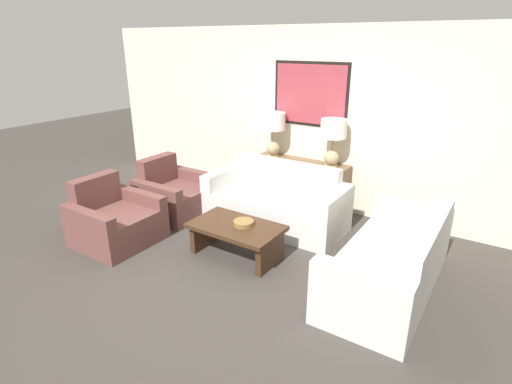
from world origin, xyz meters
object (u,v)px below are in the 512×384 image
(table_lamp_left, at_px, (273,128))
(armchair_near_back_wall, at_px, (175,195))
(couch_by_back_wall, at_px, (276,204))
(console_table, at_px, (300,184))
(decorative_bowl, at_px, (244,223))
(armchair_near_camera, at_px, (115,221))
(couch_by_side, at_px, (392,265))
(coffee_table, at_px, (236,233))
(table_lamp_right, at_px, (333,135))

(table_lamp_left, relative_size, armchair_near_back_wall, 0.73)
(couch_by_back_wall, bearing_deg, console_table, 90.00)
(table_lamp_left, distance_m, couch_by_back_wall, 1.25)
(decorative_bowl, distance_m, armchair_near_camera, 1.71)
(table_lamp_left, height_order, armchair_near_camera, table_lamp_left)
(armchair_near_back_wall, bearing_deg, decorative_bowl, -17.23)
(couch_by_side, relative_size, coffee_table, 1.81)
(decorative_bowl, height_order, armchair_near_back_wall, armchair_near_back_wall)
(armchair_near_back_wall, bearing_deg, couch_by_back_wall, 19.69)
(decorative_bowl, bearing_deg, table_lamp_right, 78.90)
(couch_by_back_wall, height_order, coffee_table, couch_by_back_wall)
(couch_by_back_wall, bearing_deg, couch_by_side, -22.14)
(table_lamp_left, distance_m, table_lamp_right, 0.98)
(console_table, relative_size, couch_by_side, 0.75)
(console_table, distance_m, table_lamp_left, 0.96)
(coffee_table, xyz_separation_m, armchair_near_back_wall, (-1.52, 0.54, -0.02))
(couch_by_side, bearing_deg, table_lamp_left, 147.95)
(couch_by_back_wall, bearing_deg, armchair_near_camera, -132.18)
(couch_by_back_wall, distance_m, decorative_bowl, 1.04)
(couch_by_side, xyz_separation_m, coffee_table, (-1.74, -0.32, 0.01))
(table_lamp_right, height_order, couch_by_side, table_lamp_right)
(armchair_near_back_wall, bearing_deg, armchair_near_camera, -90.00)
(table_lamp_right, xyz_separation_m, couch_by_side, (1.33, -1.44, -0.90))
(console_table, distance_m, armchair_near_back_wall, 1.90)
(coffee_table, relative_size, armchair_near_back_wall, 1.16)
(couch_by_back_wall, bearing_deg, table_lamp_left, 124.72)
(table_lamp_left, bearing_deg, console_table, 0.00)
(console_table, xyz_separation_m, armchair_near_camera, (-1.45, -2.30, -0.09))
(table_lamp_right, distance_m, decorative_bowl, 1.91)
(coffee_table, bearing_deg, table_lamp_right, 76.82)
(decorative_bowl, bearing_deg, armchair_near_camera, -159.94)
(couch_by_back_wall, relative_size, armchair_near_camera, 2.09)
(couch_by_back_wall, xyz_separation_m, coffee_table, (0.08, -1.06, 0.01))
(console_table, xyz_separation_m, table_lamp_right, (0.49, 0.00, 0.82))
(couch_by_side, height_order, coffee_table, couch_by_side)
(armchair_near_camera, bearing_deg, armchair_near_back_wall, 90.00)
(console_table, height_order, decorative_bowl, console_table)
(table_lamp_right, distance_m, couch_by_back_wall, 1.25)
(couch_by_side, bearing_deg, table_lamp_right, 132.65)
(table_lamp_right, distance_m, armchair_near_back_wall, 2.47)
(console_table, height_order, armchair_near_back_wall, armchair_near_back_wall)
(table_lamp_left, bearing_deg, couch_by_side, -32.05)
(console_table, bearing_deg, coffee_table, -87.56)
(coffee_table, bearing_deg, decorative_bowl, 30.23)
(table_lamp_left, xyz_separation_m, couch_by_side, (2.30, -1.44, -0.90))
(table_lamp_right, relative_size, armchair_near_camera, 0.73)
(console_table, bearing_deg, decorative_bowl, -84.98)
(console_table, relative_size, armchair_near_back_wall, 1.58)
(table_lamp_left, bearing_deg, decorative_bowl, -69.61)
(coffee_table, bearing_deg, couch_by_back_wall, 94.06)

